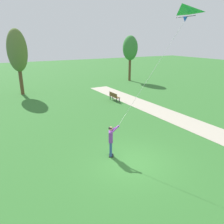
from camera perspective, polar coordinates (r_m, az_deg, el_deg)
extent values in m
plane|color=#33702D|center=(11.90, 5.13, -12.69)|extent=(120.00, 120.00, 0.00)
cube|color=#B7AD99|center=(17.58, 20.56, -3.26)|extent=(2.93, 32.04, 0.02)
cube|color=#232328|center=(12.48, -0.22, -10.88)|extent=(0.26, 0.21, 0.06)
cylinder|color=#2D4C8E|center=(12.28, -0.32, -9.17)|extent=(0.14, 0.14, 0.82)
cube|color=#232328|center=(12.27, -0.23, -11.43)|extent=(0.26, 0.21, 0.06)
cylinder|color=#2D4C8E|center=(12.06, -0.33, -9.70)|extent=(0.14, 0.14, 0.82)
cube|color=#753899|center=(11.86, -0.33, -6.39)|extent=(0.39, 0.46, 0.60)
sphere|color=tan|center=(11.67, -0.34, -4.34)|extent=(0.22, 0.22, 0.22)
ellipsoid|color=black|center=(11.66, -0.41, -4.16)|extent=(0.31, 0.31, 0.13)
cylinder|color=#753899|center=(11.76, 0.75, -4.22)|extent=(0.37, 0.52, 0.43)
cylinder|color=#753899|center=(11.60, 0.76, -4.55)|extent=(0.56, 0.09, 0.43)
sphere|color=tan|center=(11.63, 1.54, -3.79)|extent=(0.10, 0.10, 0.10)
pyramid|color=green|center=(11.13, 17.49, 23.54)|extent=(0.60, 1.25, 0.45)
cone|color=blue|center=(11.30, 18.38, 21.82)|extent=(0.20, 0.20, 0.22)
cylinder|color=black|center=(11.31, 18.44, 22.37)|extent=(0.04, 1.18, 0.02)
cylinder|color=silver|center=(11.06, 9.53, 8.79)|extent=(2.63, 1.48, 5.19)
cube|color=brown|center=(23.00, 0.70, 4.02)|extent=(0.47, 1.51, 0.05)
cube|color=brown|center=(22.85, 0.29, 4.51)|extent=(0.07, 1.50, 0.40)
cube|color=#2D2D33|center=(23.69, 0.20, 3.88)|extent=(0.06, 0.06, 0.45)
cube|color=#2D2D33|center=(23.54, -0.47, 3.79)|extent=(0.06, 0.06, 0.45)
cube|color=#2D2D33|center=(22.58, 1.92, 3.15)|extent=(0.06, 0.06, 0.45)
cube|color=#2D2D33|center=(22.42, 1.22, 3.04)|extent=(0.06, 0.06, 0.45)
cylinder|color=brown|center=(34.61, 4.61, 11.09)|extent=(0.37, 0.37, 3.64)
ellipsoid|color=#387F38|center=(34.36, 4.74, 16.19)|extent=(2.25, 2.23, 3.60)
cylinder|color=brown|center=(27.64, -22.49, 7.64)|extent=(0.40, 0.40, 3.33)
ellipsoid|color=#567033|center=(27.30, -23.34, 14.42)|extent=(2.16, 2.44, 4.65)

